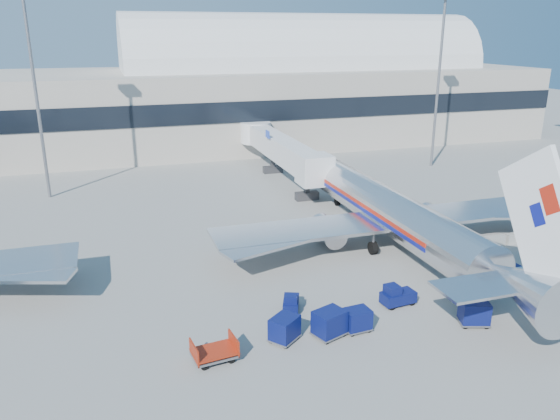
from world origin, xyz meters
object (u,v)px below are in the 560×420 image
object	(u,v)px
mast_west	(32,63)
tug_right	(504,277)
cart_train_b	(329,323)
barrier_mid	(521,237)
cart_train_c	(285,328)
cart_solo_far	(507,275)
airliner_main	(396,215)
jetbridge_near	(278,147)
cart_solo_near	(474,312)
barrier_near	(490,241)
tug_left	(291,303)
cart_open_red	(215,353)
barrier_far	(550,233)
mast_east	(440,57)
cart_train_a	(357,319)
tug_lead	(397,296)

from	to	relation	value
mast_west	tug_right	distance (m)	50.61
mast_west	cart_train_b	bearing A→B (deg)	-63.43
barrier_mid	tug_right	bearing A→B (deg)	-137.33
cart_train_b	cart_train_c	bearing A→B (deg)	152.88
tug_right	cart_solo_far	size ratio (longest dim) A/B	1.23
tug_right	cart_train_c	distance (m)	18.09
airliner_main	mast_west	distance (m)	41.12
jetbridge_near	cart_solo_near	bearing A→B (deg)	-89.19
barrier_mid	cart_solo_near	xyz separation A→B (m)	(-13.14, -11.07, 0.41)
jetbridge_near	barrier_near	xyz separation A→B (m)	(10.40, -28.81, -3.48)
tug_right	cart_solo_near	size ratio (longest dim) A/B	1.12
cart_train_c	cart_solo_far	size ratio (longest dim) A/B	1.14
tug_left	cart_open_red	distance (m)	7.37
barrier_mid	cart_solo_far	bearing A→B (deg)	-136.05
jetbridge_near	mast_west	bearing A→B (deg)	-178.32
cart_train_c	cart_solo_near	world-z (taller)	cart_solo_near
tug_left	cart_solo_far	bearing A→B (deg)	-72.77
mast_west	barrier_mid	world-z (taller)	mast_west
barrier_near	cart_open_red	size ratio (longest dim) A/B	1.12
jetbridge_near	cart_solo_far	size ratio (longest dim) A/B	13.89
jetbridge_near	cart_open_red	bearing A→B (deg)	-112.50
airliner_main	cart_open_red	world-z (taller)	airliner_main
airliner_main	mast_west	xyz separation A→B (m)	(-30.00, 25.49, 11.87)
mast_west	cart_train_b	size ratio (longest dim) A/B	9.67
mast_west	cart_solo_near	distance (m)	50.13
airliner_main	barrier_far	world-z (taller)	airliner_main
tug_right	cart_solo_near	bearing A→B (deg)	-118.01
mast_east	barrier_mid	bearing A→B (deg)	-107.26
cart_solo_far	barrier_near	bearing A→B (deg)	55.53
jetbridge_near	barrier_mid	xyz separation A→B (m)	(13.70, -28.81, -3.48)
airliner_main	cart_train_b	world-z (taller)	airliner_main
cart_train_b	mast_east	bearing A→B (deg)	30.17
airliner_main	barrier_near	distance (m)	8.74
barrier_near	cart_train_a	xyz separation A→B (m)	(-17.30, -9.46, 0.33)
cart_solo_near	cart_open_red	bearing A→B (deg)	-165.41
barrier_near	airliner_main	bearing A→B (deg)	162.61
mast_west	tug_right	xyz separation A→B (m)	(33.92, -34.81, -14.14)
barrier_near	tug_lead	distance (m)	15.03
barrier_far	cart_solo_far	bearing A→B (deg)	-146.41
mast_east	tug_right	xyz separation A→B (m)	(-16.08, -34.81, -14.14)
barrier_far	tug_lead	distance (m)	21.07
tug_left	airliner_main	bearing A→B (deg)	-34.67
mast_east	jetbridge_near	bearing A→B (deg)	177.93
airliner_main	mast_west	world-z (taller)	mast_west
airliner_main	jetbridge_near	world-z (taller)	airliner_main
airliner_main	barrier_far	distance (m)	15.02
cart_train_c	cart_open_red	distance (m)	4.53
barrier_far	cart_solo_far	xyz separation A→B (m)	(-10.61, -7.05, 0.43)
airliner_main	cart_solo_far	world-z (taller)	airliner_main
jetbridge_near	tug_lead	bearing A→B (deg)	-94.46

